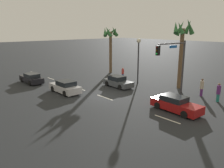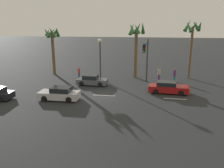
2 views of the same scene
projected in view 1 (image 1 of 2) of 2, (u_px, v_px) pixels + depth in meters
The scene contains 17 objects.
ground_plane at pixel (102, 97), 24.38m from camera, with size 220.00×220.00×0.00m, color #232628.
lane_stripe_0 at pixel (34, 73), 37.44m from camera, with size 2.32×0.14×0.01m, color silver.
lane_stripe_1 at pixel (51, 79), 33.01m from camera, with size 1.95×0.14×0.01m, color silver.
lane_stripe_2 at pixel (79, 88), 27.63m from camera, with size 2.54×0.14×0.01m, color silver.
lane_stripe_3 at pixel (105, 97), 24.07m from camera, with size 2.57×0.14×0.01m, color silver.
lane_stripe_4 at pixel (167, 119), 18.31m from camera, with size 2.48×0.14×0.01m, color silver.
car_0 at pixel (31, 78), 30.37m from camera, with size 4.32×1.85×1.31m.
car_1 at pixel (176, 104), 19.98m from camera, with size 4.66×2.01×1.38m.
car_2 at pixel (65, 87), 25.75m from camera, with size 4.34×1.96×1.41m.
car_3 at pixel (118, 82), 28.40m from camera, with size 4.07×1.91×1.37m.
traffic_signal at pixel (175, 60), 23.40m from camera, with size 0.69×4.39×5.93m.
streetlamp at pixel (138, 52), 29.19m from camera, with size 0.56×0.56×5.91m.
pedestrian_0 at pixel (218, 92), 22.46m from camera, with size 0.48×0.48×1.91m.
pedestrian_1 at pixel (123, 73), 32.83m from camera, with size 0.48×0.48×1.66m.
pedestrian_2 at pixel (202, 87), 24.38m from camera, with size 0.39×0.39×1.93m.
palm_tree_1 at pixel (182, 40), 26.49m from camera, with size 2.59×2.45×8.31m.
palm_tree_2 at pixel (111, 38), 36.16m from camera, with size 2.59×2.78×7.55m.
Camera 1 is at (18.16, -14.69, 7.19)m, focal length 36.17 mm.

